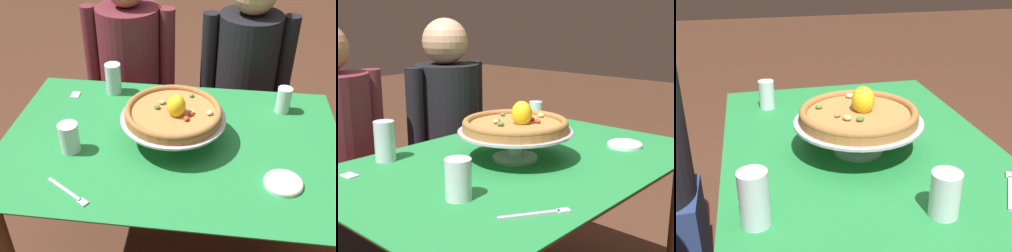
% 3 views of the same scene
% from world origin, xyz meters
% --- Properties ---
extents(dining_table, '(1.31, 0.87, 0.71)m').
position_xyz_m(dining_table, '(0.00, 0.00, 0.61)').
color(dining_table, brown).
rests_on(dining_table, ground).
extents(pizza_stand, '(0.40, 0.40, 0.10)m').
position_xyz_m(pizza_stand, '(0.01, 0.02, 0.79)').
color(pizza_stand, '#B7B7C1').
rests_on(pizza_stand, dining_table).
extents(pizza, '(0.36, 0.36, 0.10)m').
position_xyz_m(pizza, '(0.01, 0.02, 0.84)').
color(pizza, '#AD753D').
rests_on(pizza, pizza_stand).
extents(water_glass_back_right, '(0.06, 0.06, 0.11)m').
position_xyz_m(water_glass_back_right, '(0.44, 0.27, 0.76)').
color(water_glass_back_right, silver).
rests_on(water_glass_back_right, dining_table).
extents(water_glass_back_left, '(0.07, 0.07, 0.14)m').
position_xyz_m(water_glass_back_left, '(-0.30, 0.34, 0.77)').
color(water_glass_back_left, silver).
rests_on(water_glass_back_left, dining_table).
extents(water_glass_side_left, '(0.07, 0.07, 0.12)m').
position_xyz_m(water_glass_side_left, '(-0.36, -0.10, 0.76)').
color(water_glass_side_left, silver).
rests_on(water_glass_side_left, dining_table).
extents(side_plate, '(0.13, 0.13, 0.02)m').
position_xyz_m(side_plate, '(0.40, -0.19, 0.72)').
color(side_plate, white).
rests_on(side_plate, dining_table).
extents(dinner_fork, '(0.17, 0.12, 0.01)m').
position_xyz_m(dinner_fork, '(-0.30, -0.32, 0.72)').
color(dinner_fork, '#B7B7C1').
rests_on(dinner_fork, dining_table).
extents(sugar_packet, '(0.04, 0.05, 0.00)m').
position_xyz_m(sugar_packet, '(-0.47, 0.29, 0.72)').
color(sugar_packet, white).
rests_on(sugar_packet, dining_table).
extents(diner_right, '(0.47, 0.33, 1.19)m').
position_xyz_m(diner_right, '(0.31, 0.72, 0.57)').
color(diner_right, navy).
rests_on(diner_right, ground).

